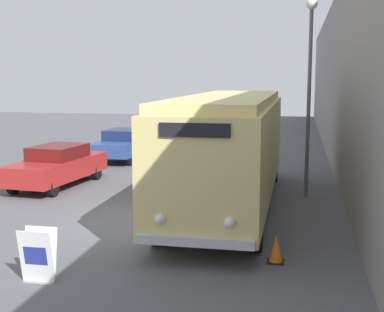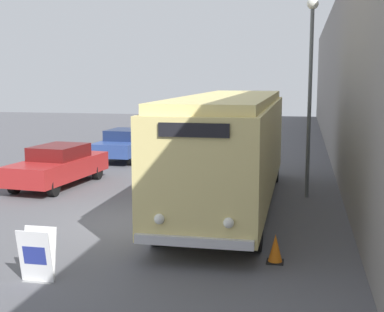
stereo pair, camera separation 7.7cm
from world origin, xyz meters
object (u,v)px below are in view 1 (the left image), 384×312
object	(u,v)px
vintage_bus	(230,145)
streetlamp	(310,70)
traffic_cone	(276,249)
parked_car_near	(57,165)
sign_board	(38,256)
parked_car_distant	(179,121)
parked_car_far	(155,129)
parked_car_mid	(124,144)

from	to	relation	value
vintage_bus	streetlamp	distance (m)	3.65
streetlamp	traffic_cone	size ratio (longest dim) A/B	10.25
vintage_bus	streetlamp	bearing A→B (deg)	37.53
parked_car_near	streetlamp	bearing A→B (deg)	5.59
sign_board	parked_car_distant	world-z (taller)	parked_car_distant
parked_car_distant	traffic_cone	world-z (taller)	parked_car_distant
streetlamp	parked_car_far	bearing A→B (deg)	122.99
parked_car_far	parked_car_near	bearing A→B (deg)	-92.96
parked_car_mid	sign_board	bearing A→B (deg)	-75.19
sign_board	parked_car_far	bearing A→B (deg)	99.49
parked_car_far	traffic_cone	world-z (taller)	parked_car_far
parked_car_mid	parked_car_far	distance (m)	7.26
parked_car_far	sign_board	bearing A→B (deg)	-83.73
parked_car_mid	parked_car_distant	distance (m)	13.39
traffic_cone	parked_car_mid	bearing A→B (deg)	120.87
sign_board	traffic_cone	world-z (taller)	sign_board
parked_car_mid	parked_car_near	bearing A→B (deg)	-91.20
parked_car_mid	vintage_bus	bearing A→B (deg)	-50.65
parked_car_far	parked_car_distant	bearing A→B (deg)	86.05
parked_car_mid	traffic_cone	distance (m)	14.83
streetlamp	parked_car_far	world-z (taller)	streetlamp
vintage_bus	parked_car_mid	world-z (taller)	vintage_bus
vintage_bus	parked_car_near	size ratio (longest dim) A/B	2.38
streetlamp	parked_car_near	distance (m)	9.32
vintage_bus	parked_car_far	bearing A→B (deg)	112.96
vintage_bus	parked_car_far	world-z (taller)	vintage_bus
parked_car_mid	parked_car_far	xyz separation A→B (m)	(-0.47, 7.25, -0.02)
streetlamp	parked_car_far	xyz separation A→B (m)	(-8.76, 13.49, -3.37)
parked_car_mid	parked_car_distant	xyz separation A→B (m)	(-0.39, 13.39, -0.02)
parked_car_mid	parked_car_far	bearing A→B (deg)	96.21
streetlamp	vintage_bus	bearing A→B (deg)	-142.47
streetlamp	parked_car_near	world-z (taller)	streetlamp
parked_car_far	traffic_cone	bearing A→B (deg)	-71.21
parked_car_distant	traffic_cone	distance (m)	27.31
vintage_bus	parked_car_near	xyz separation A→B (m)	(-6.40, 1.77, -1.13)
parked_car_mid	streetlamp	bearing A→B (deg)	-34.46
parked_car_near	parked_car_distant	size ratio (longest dim) A/B	1.02
sign_board	parked_car_distant	distance (m)	28.32
parked_car_near	traffic_cone	size ratio (longest dim) A/B	7.54
streetlamp	parked_car_mid	world-z (taller)	streetlamp
sign_board	streetlamp	world-z (taller)	streetlamp
parked_car_mid	traffic_cone	xyz separation A→B (m)	(7.60, -12.72, -0.45)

